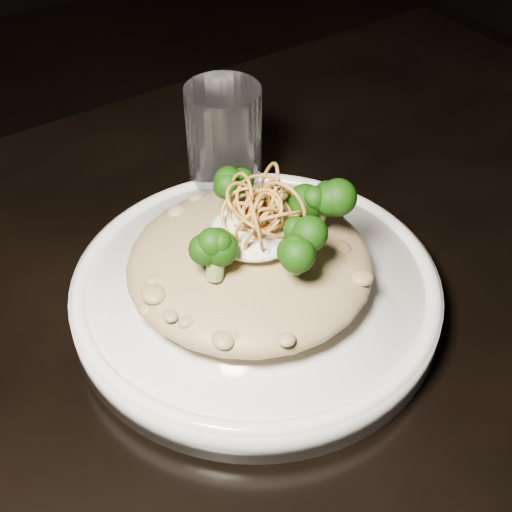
{
  "coord_description": "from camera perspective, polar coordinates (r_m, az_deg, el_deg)",
  "views": [
    {
      "loc": [
        -0.2,
        -0.29,
        1.16
      ],
      "look_at": [
        0.02,
        0.04,
        0.81
      ],
      "focal_mm": 50.0,
      "sensor_mm": 36.0,
      "label": 1
    }
  ],
  "objects": [
    {
      "name": "plate",
      "position": [
        0.56,
        0.0,
        -3.05
      ],
      "size": [
        0.29,
        0.29,
        0.03
      ],
      "primitive_type": "cylinder",
      "color": "white",
      "rests_on": "table"
    },
    {
      "name": "risotto",
      "position": [
        0.54,
        -0.51,
        -0.57
      ],
      "size": [
        0.19,
        0.19,
        0.04
      ],
      "primitive_type": "ellipsoid",
      "color": "brown",
      "rests_on": "plate"
    },
    {
      "name": "shallots",
      "position": [
        0.5,
        0.57,
        4.38
      ],
      "size": [
        0.05,
        0.05,
        0.04
      ],
      "primitive_type": null,
      "color": "#925E1E",
      "rests_on": "cheese"
    },
    {
      "name": "cheese",
      "position": [
        0.52,
        -0.12,
        1.97
      ],
      "size": [
        0.07,
        0.07,
        0.02
      ],
      "primitive_type": "ellipsoid",
      "color": "white",
      "rests_on": "risotto"
    },
    {
      "name": "table",
      "position": [
        0.61,
        0.48,
        -12.74
      ],
      "size": [
        1.1,
        0.8,
        0.75
      ],
      "color": "black",
      "rests_on": "ground"
    },
    {
      "name": "broccoli",
      "position": [
        0.51,
        -0.41,
        3.18
      ],
      "size": [
        0.13,
        0.13,
        0.05
      ],
      "primitive_type": null,
      "color": "black",
      "rests_on": "risotto"
    },
    {
      "name": "drinking_glass",
      "position": [
        0.65,
        -2.55,
        8.66
      ],
      "size": [
        0.08,
        0.08,
        0.12
      ],
      "primitive_type": "cylinder",
      "rotation": [
        0.0,
        0.0,
        -0.26
      ],
      "color": "white",
      "rests_on": "table"
    }
  ]
}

